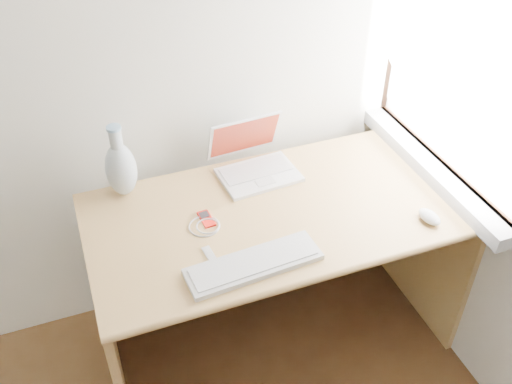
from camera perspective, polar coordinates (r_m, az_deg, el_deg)
name	(u,v)px	position (r m, az deg, el deg)	size (l,w,h in m)	color
window	(462,55)	(2.20, 19.88, 12.79)	(0.11, 0.99, 1.10)	white
desk	(270,237)	(2.36, 1.40, -4.52)	(1.45, 0.72, 0.76)	tan
laptop	(255,161)	(2.31, -0.08, 3.10)	(0.33, 0.28, 0.21)	white
external_keyboard	(254,264)	(1.92, -0.23, -7.19)	(0.47, 0.17, 0.02)	silver
mouse	(429,217)	(2.18, 16.96, -2.38)	(0.06, 0.10, 0.03)	white
ipod	(206,219)	(2.11, -4.99, -2.69)	(0.05, 0.10, 0.01)	#B0120C
cable_coil	(204,226)	(2.08, -5.18, -3.43)	(0.12, 0.12, 0.01)	silver
remote	(209,254)	(1.98, -4.69, -6.18)	(0.03, 0.08, 0.01)	silver
vase	(121,167)	(2.21, -13.37, 2.40)	(0.12, 0.12, 0.30)	silver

